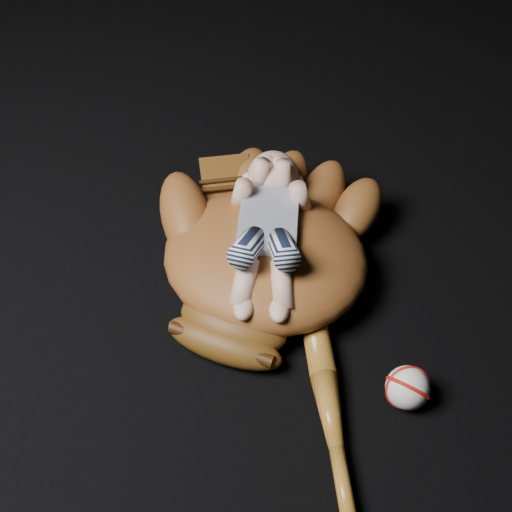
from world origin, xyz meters
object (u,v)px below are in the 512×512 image
baseball_glove (265,250)px  baseball_bat (326,391)px  baseball (408,388)px  newborn_baby (268,230)px

baseball_glove → baseball_bat: (0.15, -0.23, -0.06)m
baseball_glove → baseball_bat: baseball_glove is taller
baseball_bat → baseball: (0.13, 0.03, 0.01)m
newborn_baby → baseball: newborn_baby is taller
newborn_baby → baseball: size_ratio=5.13×
baseball_glove → baseball: 0.35m
newborn_baby → baseball_bat: newborn_baby is taller
baseball_bat → baseball: size_ratio=6.79×
baseball → baseball_glove: bearing=144.1°
baseball_bat → baseball: 0.13m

